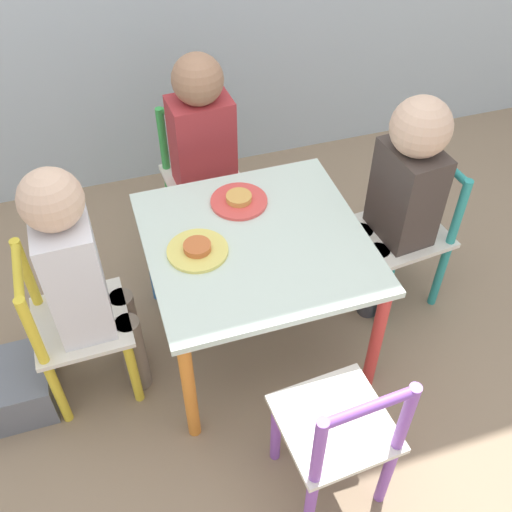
{
  "coord_description": "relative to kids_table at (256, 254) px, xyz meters",
  "views": [
    {
      "loc": [
        -0.37,
        -1.16,
        1.58
      ],
      "look_at": [
        0.0,
        0.0,
        0.38
      ],
      "focal_mm": 42.0,
      "sensor_mm": 36.0,
      "label": 1
    }
  ],
  "objects": [
    {
      "name": "plate_left",
      "position": [
        -0.17,
        0.0,
        0.07
      ],
      "size": [
        0.17,
        0.17,
        0.03
      ],
      "color": "#EADB66",
      "rests_on": "kids_table"
    },
    {
      "name": "chair_purple",
      "position": [
        0.04,
        -0.54,
        -0.12
      ],
      "size": [
        0.28,
        0.28,
        0.53
      ],
      "rotation": [
        0.0,
        0.0,
        -3.07
      ],
      "color": "silver",
      "rests_on": "ground_plane"
    },
    {
      "name": "child_back",
      "position": [
        -0.03,
        0.48,
        0.08
      ],
      "size": [
        0.21,
        0.22,
        0.76
      ],
      "rotation": [
        0.0,
        0.0,
        0.06
      ],
      "color": "#38383D",
      "rests_on": "ground_plane"
    },
    {
      "name": "storage_bin",
      "position": [
        -0.76,
        -0.02,
        -0.31
      ],
      "size": [
        0.23,
        0.22,
        0.15
      ],
      "color": "slate",
      "rests_on": "ground_plane"
    },
    {
      "name": "child_left",
      "position": [
        -0.48,
        -0.01,
        0.08
      ],
      "size": [
        0.21,
        0.2,
        0.79
      ],
      "rotation": [
        0.0,
        0.0,
        -4.69
      ],
      "color": "#7A6B5B",
      "rests_on": "ground_plane"
    },
    {
      "name": "ground_plane",
      "position": [
        0.0,
        0.0,
        -0.38
      ],
      "size": [
        6.0,
        6.0,
        0.0
      ],
      "primitive_type": "plane",
      "color": "#8C755B"
    },
    {
      "name": "chair_green",
      "position": [
        -0.03,
        0.54,
        -0.12
      ],
      "size": [
        0.28,
        0.28,
        0.53
      ],
      "rotation": [
        0.0,
        0.0,
        0.06
      ],
      "color": "silver",
      "rests_on": "ground_plane"
    },
    {
      "name": "kids_table",
      "position": [
        0.0,
        0.0,
        0.0
      ],
      "size": [
        0.61,
        0.61,
        0.44
      ],
      "color": "silver",
      "rests_on": "ground_plane"
    },
    {
      "name": "plate_back",
      "position": [
        0.0,
        0.17,
        0.07
      ],
      "size": [
        0.17,
        0.17,
        0.03
      ],
      "color": "#E54C47",
      "rests_on": "kids_table"
    },
    {
      "name": "child_right",
      "position": [
        0.48,
        0.05,
        0.09
      ],
      "size": [
        0.23,
        0.21,
        0.77
      ],
      "rotation": [
        0.0,
        0.0,
        -1.47
      ],
      "color": "#38383D",
      "rests_on": "ground_plane"
    },
    {
      "name": "chair_yellow",
      "position": [
        -0.54,
        -0.01,
        -0.12
      ],
      "size": [
        0.27,
        0.27,
        0.53
      ],
      "rotation": [
        0.0,
        0.0,
        -4.69
      ],
      "color": "silver",
      "rests_on": "ground_plane"
    },
    {
      "name": "chair_teal",
      "position": [
        0.53,
        0.06,
        -0.12
      ],
      "size": [
        0.29,
        0.29,
        0.53
      ],
      "rotation": [
        0.0,
        0.0,
        -1.47
      ],
      "color": "silver",
      "rests_on": "ground_plane"
    }
  ]
}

